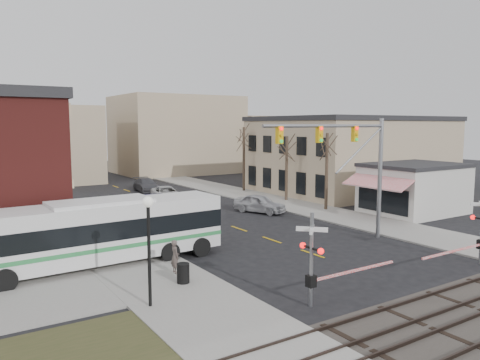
% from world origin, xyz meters
% --- Properties ---
extents(ground, '(160.00, 160.00, 0.00)m').
position_xyz_m(ground, '(0.00, 0.00, 0.00)').
color(ground, black).
rests_on(ground, ground).
extents(sidewalk_west, '(5.00, 60.00, 0.12)m').
position_xyz_m(sidewalk_west, '(-9.50, 20.00, 0.06)').
color(sidewalk_west, gray).
rests_on(sidewalk_west, ground).
extents(sidewalk_east, '(5.00, 60.00, 0.12)m').
position_xyz_m(sidewalk_east, '(9.50, 20.00, 0.06)').
color(sidewalk_east, gray).
rests_on(sidewalk_east, ground).
extents(ballast_strip, '(160.00, 5.00, 0.06)m').
position_xyz_m(ballast_strip, '(0.00, -8.00, 0.03)').
color(ballast_strip, '#332D28').
rests_on(ballast_strip, ground).
extents(rail_tracks, '(160.00, 3.91, 0.14)m').
position_xyz_m(rail_tracks, '(0.00, -8.00, 0.12)').
color(rail_tracks, '#2D231E').
rests_on(rail_tracks, ground).
extents(tan_building, '(20.30, 15.30, 8.50)m').
position_xyz_m(tan_building, '(22.00, 20.00, 4.26)').
color(tan_building, tan).
rests_on(tan_building, ground).
extents(awning_shop, '(9.74, 6.20, 4.30)m').
position_xyz_m(awning_shop, '(15.97, 7.00, 2.16)').
color(awning_shop, beige).
rests_on(awning_shop, ground).
extents(tree_east_a, '(0.28, 0.28, 6.75)m').
position_xyz_m(tree_east_a, '(10.50, 12.00, 3.50)').
color(tree_east_a, '#382B21').
rests_on(tree_east_a, sidewalk_east).
extents(tree_east_b, '(0.28, 0.28, 6.30)m').
position_xyz_m(tree_east_b, '(10.80, 18.00, 3.27)').
color(tree_east_b, '#382B21').
rests_on(tree_east_b, sidewalk_east).
extents(tree_east_c, '(0.28, 0.28, 7.20)m').
position_xyz_m(tree_east_c, '(11.00, 26.00, 3.72)').
color(tree_east_c, '#382B21').
rests_on(tree_east_c, sidewalk_east).
extents(transit_bus, '(13.37, 3.35, 3.42)m').
position_xyz_m(transit_bus, '(-11.08, 6.37, 1.92)').
color(transit_bus, silver).
rests_on(transit_bus, ground).
extents(traffic_signal_mast, '(9.79, 0.30, 8.00)m').
position_xyz_m(traffic_signal_mast, '(3.81, 2.73, 5.73)').
color(traffic_signal_mast, gray).
rests_on(traffic_signal_mast, ground).
extents(rr_crossing_west, '(5.60, 1.36, 4.00)m').
position_xyz_m(rr_crossing_west, '(-5.05, -4.01, 1.97)').
color(rr_crossing_west, gray).
rests_on(rr_crossing_west, ground).
extents(rr_crossing_east, '(5.60, 1.36, 4.00)m').
position_xyz_m(rr_crossing_east, '(5.91, -4.50, 1.97)').
color(rr_crossing_east, gray).
rests_on(rr_crossing_east, ground).
extents(street_lamp, '(0.44, 0.44, 4.57)m').
position_xyz_m(street_lamp, '(-11.19, -0.56, 3.36)').
color(street_lamp, black).
rests_on(street_lamp, sidewalk_west).
extents(trash_bin, '(0.60, 0.60, 0.94)m').
position_xyz_m(trash_bin, '(-8.79, 1.26, 0.59)').
color(trash_bin, black).
rests_on(trash_bin, sidewalk_west).
extents(car_a, '(3.53, 5.01, 1.58)m').
position_xyz_m(car_a, '(5.00, 14.42, 0.79)').
color(car_a, '#9FA0A4').
rests_on(car_a, ground).
extents(car_b, '(2.43, 5.17, 1.64)m').
position_xyz_m(car_b, '(-2.78, 19.62, 0.82)').
color(car_b, '#191739').
rests_on(car_b, ground).
extents(car_c, '(3.24, 5.42, 1.41)m').
position_xyz_m(car_c, '(0.85, 24.82, 0.71)').
color(car_c, '#BABABA').
rests_on(car_c, ground).
extents(car_d, '(2.53, 5.29, 1.49)m').
position_xyz_m(car_d, '(1.64, 31.98, 0.74)').
color(car_d, '#404146').
rests_on(car_d, ground).
extents(pedestrian_near, '(0.45, 0.65, 1.70)m').
position_xyz_m(pedestrian_near, '(-8.46, 2.84, 0.97)').
color(pedestrian_near, '#554944').
rests_on(pedestrian_near, sidewalk_west).
extents(pedestrian_far, '(1.03, 1.08, 1.75)m').
position_xyz_m(pedestrian_far, '(-10.24, 6.73, 1.00)').
color(pedestrian_far, '#2E3851').
rests_on(pedestrian_far, sidewalk_west).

